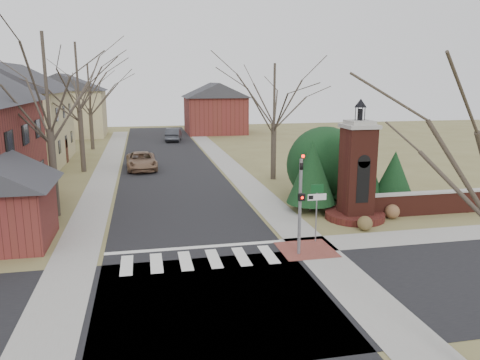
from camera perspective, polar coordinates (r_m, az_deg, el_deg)
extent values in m
plane|color=brown|center=(19.30, -4.63, -10.56)|extent=(120.00, 120.00, 0.00)
cube|color=black|center=(40.42, -8.59, 1.43)|extent=(8.00, 70.00, 0.01)
cube|color=black|center=(16.59, -3.27, -14.49)|extent=(120.00, 8.00, 0.01)
cube|color=silver|center=(20.03, -4.93, -9.66)|extent=(8.00, 2.20, 0.02)
cube|color=silver|center=(21.42, -5.42, -8.19)|extent=(8.00, 0.35, 0.02)
cube|color=gray|center=(41.03, -1.32, 1.73)|extent=(2.00, 60.00, 0.02)
cube|color=gray|center=(40.48, -15.96, 1.11)|extent=(2.00, 60.00, 0.02)
cube|color=brown|center=(21.26, 8.09, -8.41)|extent=(2.40, 2.40, 0.02)
cylinder|color=slate|center=(20.10, 7.31, -3.35)|extent=(0.14, 0.14, 4.20)
imported|color=black|center=(19.67, 7.47, 2.13)|extent=(0.15, 0.18, 0.90)
sphere|color=#FF0C05|center=(19.42, 7.70, 2.89)|extent=(0.14, 0.14, 0.14)
cube|color=black|center=(19.81, 7.52, -2.09)|extent=(0.28, 0.16, 0.30)
sphere|color=#FF0C05|center=(19.73, 7.61, -2.15)|extent=(0.11, 0.11, 0.11)
cylinder|color=slate|center=(22.02, 9.28, -4.20)|extent=(0.06, 0.06, 2.60)
cube|color=silver|center=(21.78, 9.37, -2.07)|extent=(0.90, 0.03, 0.30)
cube|color=black|center=(21.66, 8.64, -2.12)|extent=(0.22, 0.02, 0.18)
cube|color=#0D401A|center=(21.68, 9.41, -1.04)|extent=(0.60, 0.03, 0.40)
cylinder|color=#512118|center=(26.29, 13.80, -4.23)|extent=(3.20, 3.20, 0.36)
cube|color=#512118|center=(25.74, 14.06, 0.73)|extent=(1.50, 1.50, 5.00)
cube|color=black|center=(25.17, 14.73, -0.26)|extent=(0.70, 0.10, 2.20)
cube|color=gray|center=(25.38, 14.36, 6.38)|extent=(1.70, 1.70, 0.20)
cube|color=gray|center=(25.36, 14.38, 6.83)|extent=(1.30, 1.30, 0.20)
cylinder|color=black|center=(25.33, 14.43, 7.73)|extent=(0.20, 0.20, 0.60)
cone|color=black|center=(25.29, 14.50, 9.08)|extent=(0.64, 0.64, 0.45)
cube|color=#512118|center=(28.38, 22.08, -2.70)|extent=(7.50, 0.40, 1.20)
cube|color=gray|center=(28.23, 22.19, -1.42)|extent=(7.50, 0.50, 0.10)
cube|color=tan|center=(46.30, -26.11, 5.68)|extent=(9.00, 12.00, 6.40)
cube|color=maroon|center=(23.85, -26.92, -3.86)|extent=(4.00, 4.00, 2.80)
cube|color=tan|center=(66.56, -20.50, 7.58)|extent=(10.00, 8.00, 6.00)
cube|color=tan|center=(65.32, -23.44, 10.79)|extent=(0.75, 0.75, 3.08)
cube|color=maroon|center=(66.64, -3.07, 7.90)|extent=(8.00, 8.00, 5.00)
cube|color=maroon|center=(64.58, -4.88, 10.76)|extent=(0.75, 0.75, 2.80)
cylinder|color=#473D33|center=(27.35, 8.60, -3.22)|extent=(0.20, 0.20, 0.50)
cone|color=black|center=(26.88, 8.74, 0.99)|extent=(2.80, 2.80, 3.60)
cylinder|color=#473D33|center=(29.68, 13.78, -2.22)|extent=(0.20, 0.20, 0.50)
cone|color=black|center=(29.20, 14.01, 2.26)|extent=(3.40, 3.40, 4.20)
cylinder|color=#473D33|center=(29.74, 18.09, -2.44)|extent=(0.20, 0.20, 0.50)
cone|color=black|center=(29.39, 18.30, 0.67)|extent=(2.40, 2.40, 2.80)
sphere|color=black|center=(29.80, 10.31, 2.23)|extent=(4.80, 4.80, 4.80)
cylinder|color=#473D33|center=(27.58, -21.77, 0.79)|extent=(0.40, 0.40, 4.83)
cylinder|color=#473D33|center=(40.28, -18.72, 4.50)|extent=(0.40, 0.40, 5.04)
cylinder|color=#473D33|center=(53.21, -17.64, 5.95)|extent=(0.40, 0.40, 4.41)
cylinder|color=#473D33|center=(35.43, 4.11, 3.46)|extent=(0.40, 0.40, 4.20)
imported|color=brown|center=(40.19, -11.92, 2.28)|extent=(2.65, 5.34, 1.46)
imported|color=#36383E|center=(58.45, -8.12, 5.51)|extent=(2.38, 5.01, 1.58)
sphere|color=brown|center=(24.34, 14.99, -5.13)|extent=(0.76, 0.76, 0.76)
sphere|color=brown|center=(26.80, 18.06, -3.68)|extent=(0.80, 0.80, 0.80)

